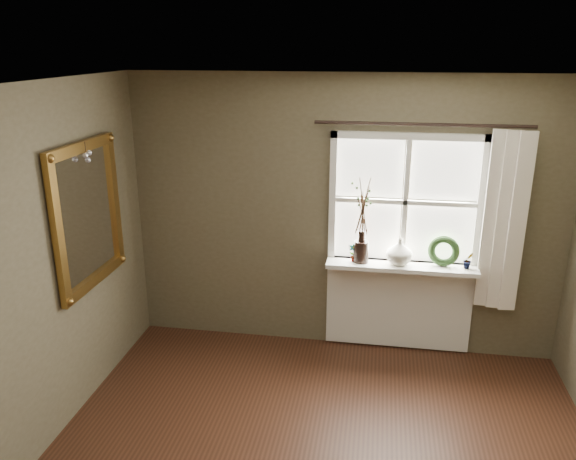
{
  "coord_description": "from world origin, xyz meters",
  "views": [
    {
      "loc": [
        0.31,
        -2.73,
        2.83
      ],
      "look_at": [
        -0.4,
        1.55,
        1.38
      ],
      "focal_mm": 35.0,
      "sensor_mm": 36.0,
      "label": 1
    }
  ],
  "objects_px": {
    "dark_jug": "(361,252)",
    "gilt_mirror": "(88,215)",
    "wreath": "(443,254)",
    "cream_vase": "(399,251)"
  },
  "relations": [
    {
      "from": "dark_jug",
      "to": "wreath",
      "type": "xyz_separation_m",
      "value": [
        0.73,
        0.04,
        0.01
      ]
    },
    {
      "from": "wreath",
      "to": "gilt_mirror",
      "type": "distance_m",
      "value": 3.07
    },
    {
      "from": "gilt_mirror",
      "to": "wreath",
      "type": "bearing_deg",
      "value": 18.01
    },
    {
      "from": "cream_vase",
      "to": "wreath",
      "type": "distance_m",
      "value": 0.39
    },
    {
      "from": "cream_vase",
      "to": "gilt_mirror",
      "type": "relative_size",
      "value": 0.21
    },
    {
      "from": "cream_vase",
      "to": "dark_jug",
      "type": "bearing_deg",
      "value": 180.0
    },
    {
      "from": "dark_jug",
      "to": "gilt_mirror",
      "type": "xyz_separation_m",
      "value": [
        -2.15,
        -0.9,
        0.52
      ]
    },
    {
      "from": "wreath",
      "to": "gilt_mirror",
      "type": "relative_size",
      "value": 0.24
    },
    {
      "from": "cream_vase",
      "to": "gilt_mirror",
      "type": "distance_m",
      "value": 2.69
    },
    {
      "from": "cream_vase",
      "to": "gilt_mirror",
      "type": "xyz_separation_m",
      "value": [
        -2.49,
        -0.9,
        0.49
      ]
    }
  ]
}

